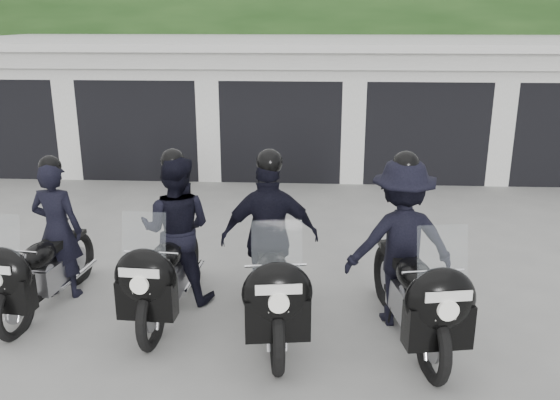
# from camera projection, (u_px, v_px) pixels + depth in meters

# --- Properties ---
(ground) EXTENTS (80.00, 80.00, 0.00)m
(ground) POSITION_uv_depth(u_px,v_px,m) (257.00, 293.00, 7.81)
(ground) COLOR gray
(ground) RESTS_ON ground
(garage_block) EXTENTS (16.40, 6.80, 2.96)m
(garage_block) POSITION_uv_depth(u_px,v_px,m) (286.00, 101.00, 15.06)
(garage_block) COLOR silver
(garage_block) RESTS_ON ground
(background_vegetation) EXTENTS (20.00, 3.90, 5.80)m
(background_vegetation) POSITION_uv_depth(u_px,v_px,m) (305.00, 39.00, 19.27)
(background_vegetation) COLOR #183413
(background_vegetation) RESTS_ON ground
(police_bike_a) EXTENTS (0.82, 2.21, 1.93)m
(police_bike_a) POSITION_uv_depth(u_px,v_px,m) (45.00, 249.00, 7.28)
(police_bike_a) COLOR black
(police_bike_a) RESTS_ON ground
(police_bike_b) EXTENTS (0.96, 2.35, 2.04)m
(police_bike_b) POSITION_uv_depth(u_px,v_px,m) (172.00, 242.00, 7.22)
(police_bike_b) COLOR black
(police_bike_b) RESTS_ON ground
(police_bike_c) EXTENTS (1.24, 2.44, 2.13)m
(police_bike_c) POSITION_uv_depth(u_px,v_px,m) (271.00, 252.00, 6.83)
(police_bike_c) COLOR black
(police_bike_c) RESTS_ON ground
(police_bike_d) EXTENTS (1.38, 2.44, 2.14)m
(police_bike_d) POSITION_uv_depth(u_px,v_px,m) (406.00, 256.00, 6.69)
(police_bike_d) COLOR black
(police_bike_d) RESTS_ON ground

